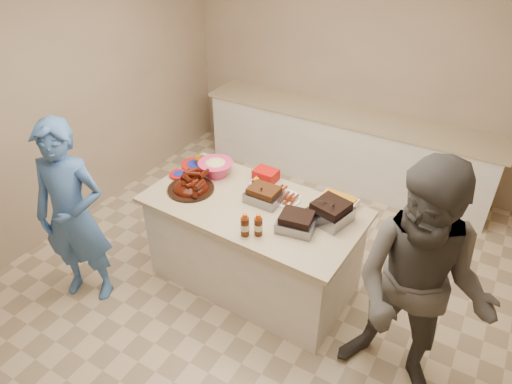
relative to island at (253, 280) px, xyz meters
The scene contains 20 objects.
room 0.06m from the island, 54.93° to the right, with size 4.50×5.00×2.70m, color tan, non-canonical shape.
back_counter 2.20m from the island, 89.14° to the left, with size 3.60×0.64×0.90m, color silver, non-canonical shape.
island is the anchor object (origin of this frame).
rib_platter 1.07m from the island, behind, with size 0.42×0.42×0.17m, color #400D03, non-canonical shape.
pulled_pork_tray 0.89m from the island, 57.24° to the left, with size 0.30×0.22×0.09m, color #47230F.
brisket_tray 1.00m from the island, 13.66° to the right, with size 0.29×0.24×0.09m, color black.
roasting_pan 1.10m from the island, 11.17° to the left, with size 0.29×0.29×0.12m, color gray.
coleslaw_bowl 1.07m from the island, 156.07° to the left, with size 0.33×0.33×0.22m, color #CF2E61, non-canonical shape.
sausage_plate 0.93m from the island, 46.80° to the left, with size 0.27×0.27×0.05m, color silver.
mac_cheese_dish 1.14m from the island, 29.31° to the left, with size 0.31×0.23×0.08m, color orange.
bbq_bottle_a 0.98m from the island, 68.00° to the right, with size 0.07×0.07×0.20m, color #3F1A09.
bbq_bottle_b 0.97m from the island, 53.53° to the right, with size 0.07×0.07×0.19m, color #3F1A09.
mustard_bottle 0.93m from the island, 114.43° to the left, with size 0.04×0.04×0.11m, color #FABC02.
sauce_bowl 0.93m from the island, 116.94° to the left, with size 0.12×0.04×0.12m, color silver.
plate_stack_large 1.22m from the island, 161.65° to the left, with size 0.27×0.27×0.03m, color #A70E0B.
plate_stack_small 1.22m from the island, behind, with size 0.18×0.18×0.02m, color #A70E0B.
plastic_cup 1.20m from the island, 158.69° to the left, with size 0.11×0.10×0.11m, color #99640E.
basket_stack 0.97m from the island, 103.97° to the left, with size 0.21×0.16×0.11m, color #A70E0B.
guest_blue 1.51m from the island, 145.02° to the right, with size 0.62×1.71×0.41m, color #3D67AA.
guest_gray 1.52m from the island, 14.44° to the right, with size 0.93×1.91×0.72m, color #504D48.
Camera 1 is at (1.59, -2.67, 3.13)m, focal length 32.00 mm.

